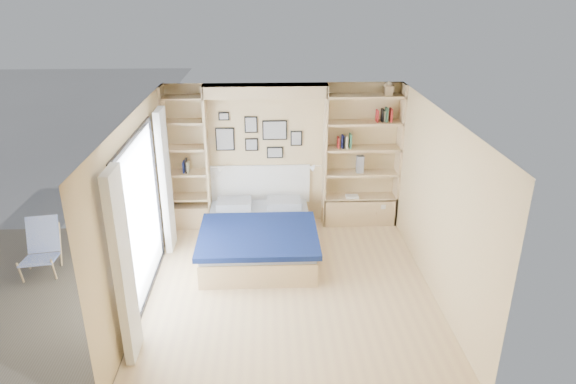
{
  "coord_description": "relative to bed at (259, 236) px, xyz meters",
  "views": [
    {
      "loc": [
        -0.28,
        -6.23,
        4.07
      ],
      "look_at": [
        0.02,
        0.9,
        1.11
      ],
      "focal_mm": 32.0,
      "sensor_mm": 36.0,
      "label": 1
    }
  ],
  "objects": [
    {
      "name": "bed",
      "position": [
        0.0,
        0.0,
        0.0
      ],
      "size": [
        1.8,
        2.29,
        1.07
      ],
      "color": "tan",
      "rests_on": "ground"
    },
    {
      "name": "ground",
      "position": [
        0.44,
        -1.06,
        -0.28
      ],
      "size": [
        4.5,
        4.5,
        0.0
      ],
      "primitive_type": "plane",
      "color": "#D8B57E",
      "rests_on": "ground"
    },
    {
      "name": "deck_chair",
      "position": [
        -3.23,
        -0.42,
        0.1
      ],
      "size": [
        0.6,
        0.86,
        0.8
      ],
      "rotation": [
        0.0,
        0.0,
        0.17
      ],
      "color": "tan",
      "rests_on": "ground"
    },
    {
      "name": "reading_lamps",
      "position": [
        0.14,
        0.94,
        0.82
      ],
      "size": [
        1.92,
        0.12,
        0.15
      ],
      "color": "silver",
      "rests_on": "ground"
    },
    {
      "name": "photo_gallery",
      "position": [
        -0.01,
        1.16,
        1.32
      ],
      "size": [
        1.48,
        0.02,
        0.82
      ],
      "color": "black",
      "rests_on": "ground"
    },
    {
      "name": "room_shell",
      "position": [
        0.05,
        0.46,
        0.79
      ],
      "size": [
        4.5,
        4.5,
        4.5
      ],
      "color": "tan",
      "rests_on": "ground"
    },
    {
      "name": "deck",
      "position": [
        -3.16,
        -1.06,
        -0.28
      ],
      "size": [
        3.2,
        4.0,
        0.05
      ],
      "primitive_type": "cube",
      "color": "#6F6351",
      "rests_on": "ground"
    },
    {
      "name": "shelf_decor",
      "position": [
        1.52,
        1.01,
        1.4
      ],
      "size": [
        3.53,
        0.23,
        2.03
      ],
      "color": "#A51E1E",
      "rests_on": "ground"
    }
  ]
}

